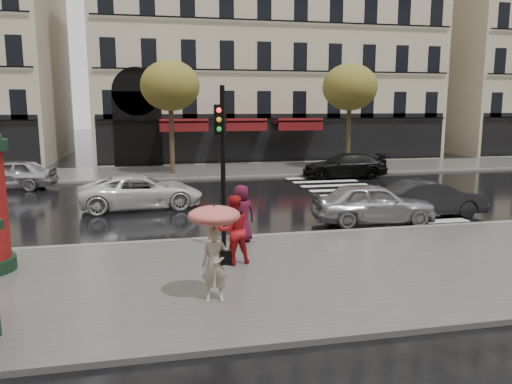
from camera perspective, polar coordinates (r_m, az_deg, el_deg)
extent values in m
plane|color=black|center=(12.75, 3.75, -8.83)|extent=(160.00, 160.00, 0.00)
cube|color=#474744|center=(12.28, 4.39, -9.29)|extent=(90.00, 7.00, 0.12)
cube|color=#474744|center=(31.05, -5.89, 2.38)|extent=(90.00, 6.00, 0.12)
cube|color=slate|center=(15.51, 0.71, -5.12)|extent=(90.00, 0.25, 0.14)
cube|color=slate|center=(28.10, -5.21, 1.62)|extent=(90.00, 0.25, 0.14)
cube|color=silver|center=(23.53, 11.43, -0.31)|extent=(3.60, 11.75, 0.01)
cube|color=#B7A88C|center=(43.05, 0.50, 17.77)|extent=(26.00, 14.00, 20.00)
cylinder|color=#38281C|center=(29.67, -9.63, 6.87)|extent=(0.28, 0.28, 5.20)
ellipsoid|color=#4E5A1C|center=(29.66, -9.78, 11.89)|extent=(3.40, 3.40, 2.89)
cylinder|color=#38281C|center=(32.11, 10.53, 7.06)|extent=(0.28, 0.28, 5.20)
ellipsoid|color=#4E5A1C|center=(32.10, 10.68, 11.70)|extent=(3.40, 3.40, 2.89)
imported|color=#BAAA99|center=(10.28, -4.72, -8.27)|extent=(0.59, 0.42, 1.53)
cylinder|color=black|center=(10.14, -4.76, -5.52)|extent=(0.02, 0.02, 0.97)
ellipsoid|color=#CB2647|center=(10.01, -4.80, -2.70)|extent=(1.06, 1.06, 0.37)
cone|color=black|center=(9.97, -4.82, -1.49)|extent=(0.04, 0.04, 0.08)
cube|color=black|center=(10.21, -3.42, -7.49)|extent=(0.23, 0.10, 0.29)
imported|color=red|center=(12.58, -2.62, -4.33)|extent=(0.98, 0.84, 1.76)
imported|color=#4D0F24|center=(14.58, -1.66, -2.48)|extent=(0.92, 0.70, 1.69)
cylinder|color=black|center=(13.66, -3.79, 2.63)|extent=(0.13, 0.13, 4.49)
cube|color=black|center=(13.32, -4.14, 8.26)|extent=(0.34, 0.30, 0.79)
imported|color=#A9AAAE|center=(17.85, 13.24, -1.25)|extent=(4.38, 2.11, 1.44)
imported|color=black|center=(19.68, 19.30, -0.68)|extent=(4.06, 1.42, 1.34)
imported|color=white|center=(20.47, -12.96, 0.03)|extent=(5.01, 2.62, 1.35)
imported|color=black|center=(28.96, 10.08, 3.00)|extent=(4.99, 2.55, 1.39)
imported|color=#B2B1B6|center=(27.32, -26.33, 1.82)|extent=(4.52, 2.25, 1.48)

